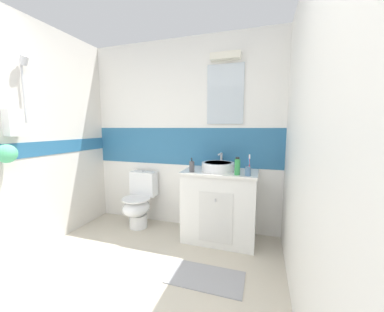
{
  "coord_description": "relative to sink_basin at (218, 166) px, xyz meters",
  "views": [
    {
      "loc": [
        1.04,
        -0.4,
        1.36
      ],
      "look_at": [
        0.33,
        1.82,
        1.05
      ],
      "focal_mm": 20.67,
      "sensor_mm": 36.0,
      "label": 1
    }
  ],
  "objects": [
    {
      "name": "toothbrush_cup",
      "position": [
        0.36,
        -0.19,
        0.01
      ],
      "size": [
        0.06,
        0.06,
        0.23
      ],
      "color": "#4C7299",
      "rests_on": "vanity_cabinet"
    },
    {
      "name": "ground_plane",
      "position": [
        -0.55,
        -0.94,
        -0.92
      ],
      "size": [
        3.2,
        3.48,
        0.04
      ],
      "primitive_type": "cube",
      "color": "beige"
    },
    {
      "name": "mouthwash_bottle",
      "position": [
        0.24,
        -0.18,
        0.04
      ],
      "size": [
        0.06,
        0.06,
        0.19
      ],
      "color": "green",
      "rests_on": "vanity_cabinet"
    },
    {
      "name": "wall_left_shower_alcove",
      "position": [
        -1.9,
        -0.94,
        0.35
      ],
      "size": [
        0.29,
        3.48,
        2.5
      ],
      "color": "silver",
      "rests_on": "ground_plane"
    },
    {
      "name": "soap_dispenser",
      "position": [
        -0.27,
        -0.18,
        0.01
      ],
      "size": [
        0.06,
        0.06,
        0.16
      ],
      "color": "#4C4C51",
      "rests_on": "vanity_cabinet"
    },
    {
      "name": "wall_back_tiled",
      "position": [
        -0.54,
        0.3,
        0.36
      ],
      "size": [
        3.2,
        0.2,
        2.5
      ],
      "color": "white",
      "rests_on": "ground_plane"
    },
    {
      "name": "sink_basin",
      "position": [
        0.0,
        0.0,
        0.0
      ],
      "size": [
        0.38,
        0.43,
        0.19
      ],
      "color": "white",
      "rests_on": "vanity_cabinet"
    },
    {
      "name": "vanity_cabinet",
      "position": [
        0.03,
        0.0,
        -0.48
      ],
      "size": [
        0.86,
        0.54,
        0.85
      ],
      "color": "white",
      "rests_on": "ground_plane"
    },
    {
      "name": "toilet",
      "position": [
        -1.09,
        0.01,
        -0.55
      ],
      "size": [
        0.37,
        0.5,
        0.76
      ],
      "color": "white",
      "rests_on": "ground_plane"
    },
    {
      "name": "bath_mat",
      "position": [
        0.05,
        -0.75,
        -0.9
      ],
      "size": [
        0.69,
        0.36,
        0.01
      ],
      "primitive_type": "cube",
      "color": "#99999E",
      "rests_on": "ground_plane"
    },
    {
      "name": "wall_right_plain",
      "position": [
        0.8,
        -0.94,
        0.35
      ],
      "size": [
        0.1,
        3.48,
        2.5
      ],
      "primitive_type": "cube",
      "color": "white",
      "rests_on": "ground_plane"
    }
  ]
}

